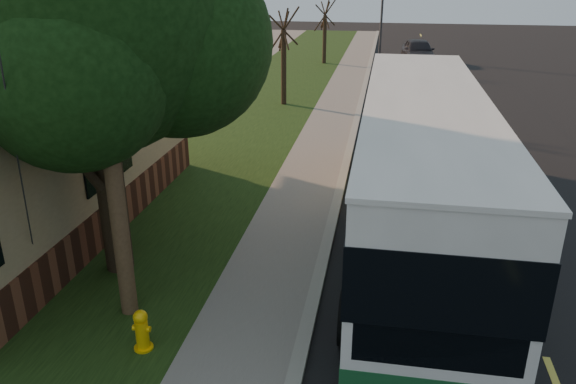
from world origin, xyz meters
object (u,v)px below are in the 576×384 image
object	(u,v)px
bare_tree_far	(325,33)
traffic_signal	(382,10)
distant_car	(418,51)
utility_pole	(99,61)
transit_bus	(421,163)
fire_hydrant	(142,330)
bare_tree_near	(284,58)
leafy_tree	(94,16)
dumpster	(0,212)

from	to	relation	value
bare_tree_far	traffic_signal	bearing A→B (deg)	48.81
traffic_signal	distant_car	xyz separation A→B (m)	(2.56, -2.65, -2.37)
utility_pole	transit_bus	distance (m)	7.46
fire_hydrant	bare_tree_near	distance (m)	18.10
bare_tree_far	distant_car	xyz separation A→B (m)	(6.06, 1.35, -1.21)
bare_tree_near	bare_tree_far	size ratio (longest dim) A/B	1.07
leafy_tree	traffic_signal	size ratio (longest dim) A/B	1.42
traffic_signal	transit_bus	xyz separation A→B (m)	(1.51, -28.61, -1.37)
fire_hydrant	dumpster	distance (m)	5.97
utility_pole	dumpster	bearing A→B (deg)	150.59
traffic_signal	distant_car	distance (m)	4.38
fire_hydrant	utility_pole	size ratio (longest dim) A/B	0.08
traffic_signal	distant_car	world-z (taller)	traffic_signal
fire_hydrant	bare_tree_near	xyz separation A→B (m)	(-0.90, 18.00, 1.72)
transit_bus	dumpster	size ratio (longest dim) A/B	6.76
bare_tree_far	bare_tree_near	bearing A→B (deg)	-92.39
bare_tree_far	transit_bus	world-z (taller)	bare_tree_far
bare_tree_far	transit_bus	xyz separation A→B (m)	(5.01, -24.61, -0.21)
utility_pole	bare_tree_near	world-z (taller)	utility_pole
transit_bus	dumpster	bearing A→B (deg)	-168.00
utility_pole	distant_car	distance (m)	31.25
fire_hydrant	bare_tree_far	world-z (taller)	bare_tree_far
utility_pole	bare_tree_near	xyz separation A→B (m)	(-0.19, 17.01, -2.48)
utility_pole	bare_tree_near	distance (m)	17.19
fire_hydrant	transit_bus	xyz separation A→B (m)	(4.61, 5.39, 1.36)
transit_bus	distant_car	world-z (taller)	transit_bus
utility_pole	distant_car	world-z (taller)	utility_pole
fire_hydrant	leafy_tree	world-z (taller)	leafy_tree
dumpster	bare_tree_near	bearing A→B (deg)	74.64
transit_bus	dumpster	distance (m)	9.80
bare_tree_far	transit_bus	size ratio (longest dim) A/B	0.32
leafy_tree	distant_car	xyz separation A→B (m)	(7.23, 28.70, -4.38)
bare_tree_far	dumpster	bearing A→B (deg)	-99.63
leafy_tree	dumpster	size ratio (longest dim) A/B	4.24
fire_hydrant	distant_car	bearing A→B (deg)	79.77
leafy_tree	bare_tree_far	world-z (taller)	leafy_tree
dumpster	distant_car	bearing A→B (deg)	69.29
leafy_tree	utility_pole	bearing A→B (deg)	-62.40
traffic_signal	distant_car	bearing A→B (deg)	-46.06
fire_hydrant	dumpster	world-z (taller)	dumpster
bare_tree_near	transit_bus	xyz separation A→B (m)	(5.51, -12.61, -0.36)
leafy_tree	transit_bus	size ratio (longest dim) A/B	0.63
bare_tree_far	utility_pole	bearing A→B (deg)	-90.60
bare_tree_far	transit_bus	bearing A→B (deg)	-78.49
leafy_tree	bare_tree_far	distance (m)	27.56
bare_tree_far	traffic_signal	size ratio (longest dim) A/B	0.73
utility_pole	dumpster	world-z (taller)	utility_pole
bare_tree_far	fire_hydrant	bearing A→B (deg)	-89.24
traffic_signal	dumpster	world-z (taller)	traffic_signal
utility_pole	leafy_tree	xyz separation A→B (m)	(-0.87, 1.66, 0.54)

